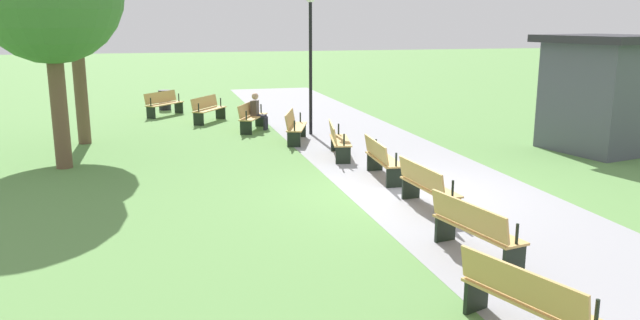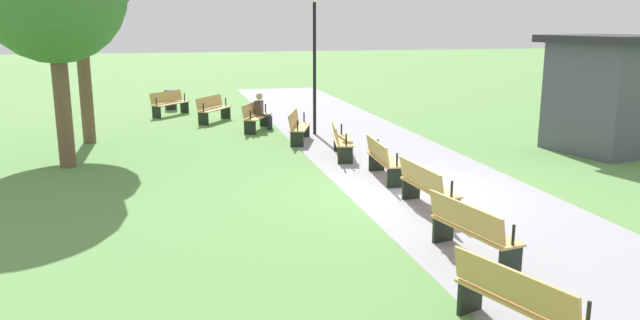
% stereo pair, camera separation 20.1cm
% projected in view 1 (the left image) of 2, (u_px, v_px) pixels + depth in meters
% --- Properties ---
extents(ground_plane, '(120.00, 120.00, 0.00)m').
position_uv_depth(ground_plane, '(406.00, 193.00, 12.87)').
color(ground_plane, '#5B8C47').
extents(path_paving, '(41.14, 4.07, 0.01)m').
position_uv_depth(path_paving, '(441.00, 190.00, 13.06)').
color(path_paving, '#939399').
rests_on(path_paving, ground).
extents(bench_0, '(1.56, 1.47, 0.89)m').
position_uv_depth(bench_0, '(164.00, 103.00, 23.16)').
color(bench_0, tan).
rests_on(bench_0, ground).
extents(bench_1, '(1.65, 1.33, 0.89)m').
position_uv_depth(bench_1, '(208.00, 109.00, 21.71)').
color(bench_1, tan).
rests_on(bench_1, ground).
extents(bench_2, '(1.71, 1.17, 0.89)m').
position_uv_depth(bench_2, '(251.00, 116.00, 20.03)').
color(bench_2, tan).
rests_on(bench_2, ground).
extents(bench_3, '(1.74, 0.99, 0.89)m').
position_uv_depth(bench_3, '(295.00, 126.00, 18.15)').
color(bench_3, tan).
rests_on(bench_3, ground).
extents(bench_4, '(1.74, 0.79, 0.89)m').
position_uv_depth(bench_4, '(338.00, 140.00, 16.08)').
color(bench_4, tan).
rests_on(bench_4, ground).
extents(bench_5, '(1.70, 0.58, 0.89)m').
position_uv_depth(bench_5, '(382.00, 158.00, 13.89)').
color(bench_5, tan).
rests_on(bench_5, ground).
extents(bench_6, '(1.70, 0.58, 0.89)m').
position_uv_depth(bench_6, '(427.00, 186.00, 11.59)').
color(bench_6, tan).
rests_on(bench_6, ground).
extents(bench_7, '(1.74, 0.79, 0.89)m').
position_uv_depth(bench_7, '(474.00, 228.00, 9.23)').
color(bench_7, tan).
rests_on(bench_7, ground).
extents(bench_8, '(1.74, 0.99, 0.89)m').
position_uv_depth(bench_8, '(526.00, 300.00, 6.86)').
color(bench_8, tan).
rests_on(bench_8, ground).
extents(person_seated, '(0.50, 0.60, 1.20)m').
position_uv_depth(person_seated, '(258.00, 110.00, 20.17)').
color(person_seated, '#4C4238').
rests_on(person_seated, ground).
extents(lamp_post, '(0.32, 0.32, 4.34)m').
position_uv_depth(lamp_post, '(310.00, 37.00, 18.81)').
color(lamp_post, black).
rests_on(lamp_post, ground).
extents(trash_bin, '(0.47, 0.47, 0.79)m').
position_uv_depth(trash_bin, '(165.00, 100.00, 24.69)').
color(trash_bin, black).
rests_on(trash_bin, ground).
extents(kiosk, '(3.47, 3.30, 3.11)m').
position_uv_depth(kiosk, '(602.00, 92.00, 16.70)').
color(kiosk, '#4C515B').
rests_on(kiosk, ground).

